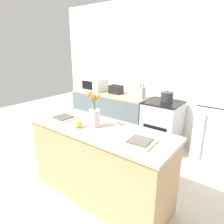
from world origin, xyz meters
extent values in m
plane|color=beige|center=(0.00, 0.00, 0.00)|extent=(10.00, 10.00, 0.00)
cube|color=silver|center=(0.00, 2.00, 1.35)|extent=(5.20, 0.08, 2.70)
cube|color=tan|center=(0.00, 0.00, 0.45)|extent=(1.76, 0.62, 0.90)
cube|color=tan|center=(0.00, 0.00, 0.92)|extent=(1.80, 0.66, 0.03)
cube|color=slate|center=(-1.06, 1.60, 0.44)|extent=(1.68, 0.60, 0.88)
cube|color=tan|center=(-1.06, 1.60, 0.89)|extent=(1.68, 0.60, 0.03)
cube|color=#B2B5B7|center=(0.10, 1.60, 0.44)|extent=(0.60, 0.60, 0.88)
cube|color=black|center=(0.10, 1.60, 0.90)|extent=(0.60, 0.60, 0.02)
cube|color=black|center=(0.10, 1.30, 0.41)|extent=(0.42, 0.01, 0.29)
cube|color=white|center=(1.05, 1.60, 0.83)|extent=(0.68, 0.64, 1.67)
cube|color=black|center=(1.05, 1.28, 1.03)|extent=(0.67, 0.01, 0.01)
cylinder|color=#B2B5B7|center=(0.86, 1.26, 0.57)|extent=(0.02, 0.02, 0.72)
cylinder|color=silver|center=(-0.05, -0.01, 1.04)|extent=(0.12, 0.12, 0.20)
cylinder|color=#3D8438|center=(-0.03, -0.01, 1.13)|extent=(0.08, 0.02, 0.29)
ellipsoid|color=orange|center=(0.01, -0.01, 1.29)|extent=(0.04, 0.04, 0.06)
cylinder|color=#3D8438|center=(-0.04, 0.00, 1.13)|extent=(0.05, 0.07, 0.29)
ellipsoid|color=orange|center=(-0.02, 0.03, 1.29)|extent=(0.03, 0.03, 0.05)
cylinder|color=#3D8438|center=(-0.05, 0.01, 1.11)|extent=(0.01, 0.03, 0.25)
ellipsoid|color=orange|center=(-0.06, 0.02, 1.26)|extent=(0.03, 0.03, 0.05)
cylinder|color=#3D8438|center=(-0.06, -0.01, 1.13)|extent=(0.10, 0.05, 0.28)
ellipsoid|color=orange|center=(-0.11, 0.01, 1.29)|extent=(0.05, 0.05, 0.07)
cylinder|color=#3D8438|center=(-0.07, -0.02, 1.14)|extent=(0.08, 0.04, 0.30)
ellipsoid|color=orange|center=(-0.10, -0.04, 1.31)|extent=(0.04, 0.04, 0.06)
cylinder|color=#3D8438|center=(-0.05, -0.02, 1.15)|extent=(0.03, 0.07, 0.33)
ellipsoid|color=orange|center=(-0.06, -0.06, 1.33)|extent=(0.04, 0.04, 0.06)
cylinder|color=#3D8438|center=(-0.04, -0.02, 1.14)|extent=(0.06, 0.09, 0.30)
ellipsoid|color=orange|center=(-0.02, -0.07, 1.31)|extent=(0.04, 0.04, 0.07)
ellipsoid|color=#E5CC4C|center=(-0.18, -0.15, 0.98)|extent=(0.09, 0.09, 0.10)
cone|color=#E5CC4C|center=(-0.18, -0.15, 1.04)|extent=(0.05, 0.05, 0.04)
cylinder|color=brown|center=(-0.18, -0.15, 1.07)|extent=(0.01, 0.01, 0.02)
cube|color=beige|center=(-0.56, -0.05, 0.94)|extent=(0.31, 0.31, 0.01)
cube|color=#514C47|center=(-0.56, -0.05, 0.95)|extent=(0.22, 0.22, 0.01)
cube|color=beige|center=(0.56, -0.05, 0.94)|extent=(0.31, 0.31, 0.01)
cube|color=#514C47|center=(0.56, -0.05, 0.95)|extent=(0.22, 0.22, 0.01)
cube|color=black|center=(-0.95, 1.63, 0.99)|extent=(0.26, 0.18, 0.17)
cube|color=black|center=(-1.00, 1.63, 1.08)|extent=(0.05, 0.11, 0.01)
cube|color=black|center=(-0.91, 1.63, 1.08)|extent=(0.05, 0.11, 0.01)
cube|color=black|center=(-1.09, 1.63, 1.02)|extent=(0.02, 0.02, 0.02)
cylinder|color=#2D2D2D|center=(0.13, 1.65, 0.98)|extent=(0.21, 0.21, 0.15)
cylinder|color=#2D2D2D|center=(0.13, 1.65, 1.07)|extent=(0.22, 0.22, 0.01)
sphere|color=black|center=(0.13, 1.65, 1.09)|extent=(0.02, 0.02, 0.02)
cube|color=white|center=(-1.51, 1.60, 1.04)|extent=(0.48, 0.36, 0.27)
cube|color=black|center=(-1.55, 1.42, 1.04)|extent=(0.29, 0.01, 0.18)
cube|color=beige|center=(-0.33, 1.57, 1.02)|extent=(0.10, 0.14, 0.22)
cylinder|color=black|center=(-0.36, 1.57, 1.15)|extent=(0.01, 0.01, 0.05)
cylinder|color=black|center=(-0.33, 1.57, 1.15)|extent=(0.01, 0.01, 0.05)
cylinder|color=black|center=(-0.30, 1.57, 1.15)|extent=(0.01, 0.01, 0.05)
camera|label=1|loc=(1.41, -1.60, 1.81)|focal=32.00mm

